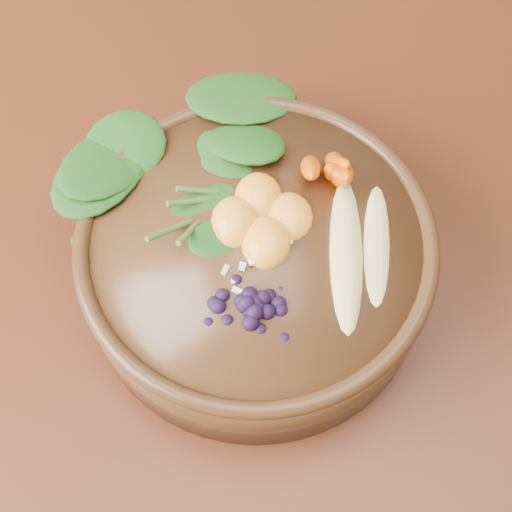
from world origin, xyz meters
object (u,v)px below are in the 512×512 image
Objects in this scene: carrot_cluster at (336,138)px; kale_heap at (213,154)px; banana_halves at (364,240)px; dining_table at (511,389)px; mandarin_cluster at (262,209)px; blueberry_pile at (247,296)px; stoneware_bowl at (256,261)px.

kale_heap is at bearing -169.49° from carrot_cluster.
carrot_cluster is 0.09m from banana_halves.
kale_heap reaches higher than dining_table.
carrot_cluster is at bearing 2.71° from kale_heap.
carrot_cluster is at bearing 113.06° from banana_halves.
banana_halves is at bearing 160.51° from dining_table.
blueberry_pile is at bearing -97.07° from mandarin_cluster.
dining_table is 0.30m from stoneware_bowl.
blueberry_pile is (-0.07, -0.14, -0.02)m from carrot_cluster.
dining_table is at bearing -14.76° from stoneware_bowl.
kale_heap is 0.15m from banana_halves.
mandarin_cluster is at bearing 161.15° from dining_table.
stoneware_bowl is 0.06m from mandarin_cluster.
blueberry_pile reaches higher than stoneware_bowl.
stoneware_bowl is at bearing -123.69° from carrot_cluster.
mandarin_cluster is (-0.08, 0.03, 0.00)m from banana_halves.
dining_table is at bearing -18.85° from mandarin_cluster.
banana_halves is 1.19× the size of blueberry_pile.
kale_heap reaches higher than blueberry_pile.
mandarin_cluster is 0.08m from blueberry_pile.
mandarin_cluster is at bearing 170.25° from banana_halves.
dining_table is at bearing -1.04° from blueberry_pile.
kale_heap is 0.07m from mandarin_cluster.
mandarin_cluster is (0.00, 0.02, 0.06)m from stoneware_bowl.
stoneware_bowl is 1.53× the size of kale_heap.
stoneware_bowl is 0.10m from banana_halves.
carrot_cluster is (0.07, 0.07, 0.08)m from stoneware_bowl.
kale_heap is 1.19× the size of banana_halves.
carrot_cluster reaches higher than blueberry_pile.
kale_heap is at bearing 156.45° from banana_halves.
blueberry_pile is at bearing 178.96° from dining_table.
carrot_cluster is 0.60× the size of blueberry_pile.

